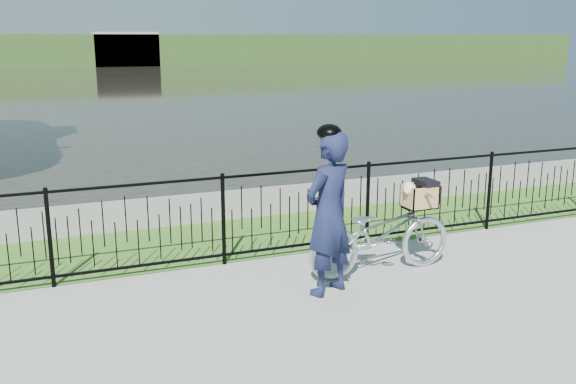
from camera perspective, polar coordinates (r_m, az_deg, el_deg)
name	(u,v)px	position (r m, az deg, el deg)	size (l,w,h in m)	color
ground	(356,299)	(7.02, 6.11, -9.48)	(120.00, 120.00, 0.00)	gray
grass_strip	(272,233)	(9.25, -1.47, -3.62)	(60.00, 2.00, 0.01)	#3B6921
water	(85,86)	(38.90, -17.60, 8.95)	(120.00, 120.00, 0.00)	black
quay_wall	(249,203)	(10.10, -3.47, -0.99)	(60.00, 0.30, 0.40)	gray
fence	(299,211)	(8.20, 0.96, -1.73)	(14.00, 0.06, 1.15)	black
far_treeline	(59,50)	(65.76, -19.73, 11.76)	(120.00, 6.00, 3.00)	#2B471B
far_building_right	(125,49)	(64.83, -14.26, 12.21)	(6.00, 3.00, 3.20)	gray
bicycle_rig	(381,232)	(7.66, 8.30, -3.56)	(1.86, 0.65, 1.11)	#B6BBC3
cyclist	(329,212)	(6.89, 3.64, -1.79)	(0.77, 0.66, 1.86)	#131835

